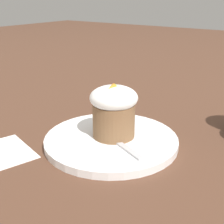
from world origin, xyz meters
TOP-DOWN VIEW (x-y plane):
  - ground_plane at (0.00, 0.00)m, footprint 4.00×4.00m
  - dessert_plate at (0.00, 0.00)m, footprint 0.24×0.24m
  - carrot_cake at (-0.01, -0.00)m, footprint 0.09×0.09m
  - spoon at (0.00, 0.00)m, footprint 0.07×0.13m

SIDE VIEW (x-z plane):
  - ground_plane at x=0.00m, z-range 0.00..0.00m
  - dessert_plate at x=0.00m, z-range 0.00..0.01m
  - spoon at x=0.00m, z-range 0.01..0.02m
  - carrot_cake at x=-0.01m, z-range 0.01..0.11m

